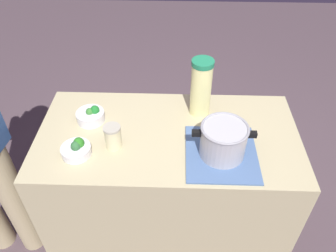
# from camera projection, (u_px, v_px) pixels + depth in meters

# --- Properties ---
(ground_plane) EXTENTS (8.00, 8.00, 0.00)m
(ground_plane) POSITION_uv_depth(u_px,v_px,m) (168.00, 234.00, 2.22)
(ground_plane) COLOR #55454B
(counter_slab) EXTENTS (1.26, 0.65, 0.91)m
(counter_slab) POSITION_uv_depth(u_px,v_px,m) (168.00, 192.00, 1.92)
(counter_slab) COLOR tan
(counter_slab) RESTS_ON ground_plane
(dish_cloth) EXTENTS (0.32, 0.35, 0.01)m
(dish_cloth) POSITION_uv_depth(u_px,v_px,m) (221.00, 153.00, 1.51)
(dish_cloth) COLOR #4D6B9A
(dish_cloth) RESTS_ON counter_slab
(cooking_pot) EXTENTS (0.28, 0.21, 0.16)m
(cooking_pot) POSITION_uv_depth(u_px,v_px,m) (223.00, 140.00, 1.45)
(cooking_pot) COLOR #B7B7BC
(cooking_pot) RESTS_ON dish_cloth
(lemonade_pitcher) EXTENTS (0.11, 0.11, 0.30)m
(lemonade_pitcher) POSITION_uv_depth(u_px,v_px,m) (201.00, 88.00, 1.64)
(lemonade_pitcher) COLOR #F8F39D
(lemonade_pitcher) RESTS_ON counter_slab
(mason_jar) EXTENTS (0.08, 0.08, 0.12)m
(mason_jar) POSITION_uv_depth(u_px,v_px,m) (113.00, 137.00, 1.51)
(mason_jar) COLOR beige
(mason_jar) RESTS_ON counter_slab
(broccoli_bowl_front) EXTENTS (0.13, 0.13, 0.08)m
(broccoli_bowl_front) POSITION_uv_depth(u_px,v_px,m) (77.00, 149.00, 1.50)
(broccoli_bowl_front) COLOR silver
(broccoli_bowl_front) RESTS_ON counter_slab
(broccoli_bowl_center) EXTENTS (0.14, 0.14, 0.08)m
(broccoli_bowl_center) POSITION_uv_depth(u_px,v_px,m) (91.00, 115.00, 1.67)
(broccoli_bowl_center) COLOR silver
(broccoli_bowl_center) RESTS_ON counter_slab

